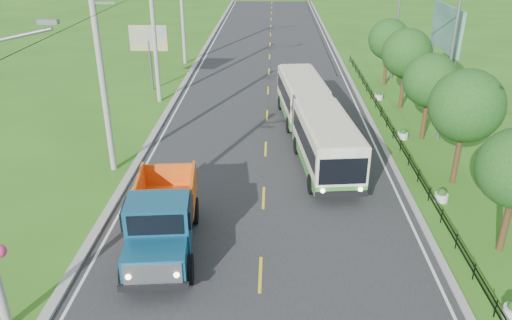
# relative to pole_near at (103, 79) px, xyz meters

# --- Properties ---
(ground) EXTENTS (240.00, 240.00, 0.00)m
(ground) POSITION_rel_pole_near_xyz_m (8.26, -9.00, -5.09)
(ground) COLOR #346718
(ground) RESTS_ON ground
(road) EXTENTS (14.00, 120.00, 0.02)m
(road) POSITION_rel_pole_near_xyz_m (8.26, 11.00, -5.08)
(road) COLOR #28282B
(road) RESTS_ON ground
(curb_left) EXTENTS (0.40, 120.00, 0.15)m
(curb_left) POSITION_rel_pole_near_xyz_m (1.06, 11.00, -5.02)
(curb_left) COLOR #9E9E99
(curb_left) RESTS_ON ground
(curb_right) EXTENTS (0.30, 120.00, 0.10)m
(curb_right) POSITION_rel_pole_near_xyz_m (15.41, 11.00, -5.04)
(curb_right) COLOR #9E9E99
(curb_right) RESTS_ON ground
(edge_line_left) EXTENTS (0.12, 120.00, 0.00)m
(edge_line_left) POSITION_rel_pole_near_xyz_m (1.61, 11.00, -5.07)
(edge_line_left) COLOR silver
(edge_line_left) RESTS_ON road
(edge_line_right) EXTENTS (0.12, 120.00, 0.00)m
(edge_line_right) POSITION_rel_pole_near_xyz_m (14.91, 11.00, -5.07)
(edge_line_right) COLOR silver
(edge_line_right) RESTS_ON road
(centre_dash) EXTENTS (0.12, 2.20, 0.00)m
(centre_dash) POSITION_rel_pole_near_xyz_m (8.26, -9.00, -5.07)
(centre_dash) COLOR yellow
(centre_dash) RESTS_ON road
(railing_right) EXTENTS (0.04, 40.00, 0.60)m
(railing_right) POSITION_rel_pole_near_xyz_m (16.26, 5.00, -4.79)
(railing_right) COLOR black
(railing_right) RESTS_ON ground
(pole_near) EXTENTS (3.51, 0.32, 10.00)m
(pole_near) POSITION_rel_pole_near_xyz_m (0.00, 0.00, 0.00)
(pole_near) COLOR gray
(pole_near) RESTS_ON ground
(pole_mid) EXTENTS (3.51, 0.32, 10.00)m
(pole_mid) POSITION_rel_pole_near_xyz_m (0.00, 12.00, 0.00)
(pole_mid) COLOR gray
(pole_mid) RESTS_ON ground
(pole_far) EXTENTS (3.51, 0.32, 10.00)m
(pole_far) POSITION_rel_pole_near_xyz_m (0.00, 24.00, 0.00)
(pole_far) COLOR gray
(pole_far) RESTS_ON ground
(tree_third) EXTENTS (3.60, 3.62, 6.00)m
(tree_third) POSITION_rel_pole_near_xyz_m (18.12, -0.86, -1.11)
(tree_third) COLOR #382314
(tree_third) RESTS_ON ground
(tree_fourth) EXTENTS (3.24, 3.31, 5.40)m
(tree_fourth) POSITION_rel_pole_near_xyz_m (18.12, 5.14, -1.51)
(tree_fourth) COLOR #382314
(tree_fourth) RESTS_ON ground
(tree_fifth) EXTENTS (3.48, 3.52, 5.80)m
(tree_fifth) POSITION_rel_pole_near_xyz_m (18.12, 11.14, -1.24)
(tree_fifth) COLOR #382314
(tree_fifth) RESTS_ON ground
(tree_back) EXTENTS (3.30, 3.36, 5.50)m
(tree_back) POSITION_rel_pole_near_xyz_m (18.12, 17.14, -1.44)
(tree_back) COLOR #382314
(tree_back) RESTS_ON ground
(streetlight_mid) EXTENTS (3.02, 0.20, 9.07)m
(streetlight_mid) POSITION_rel_pole_near_xyz_m (18.90, 5.00, -0.19)
(streetlight_mid) COLOR slate
(streetlight_mid) RESTS_ON ground
(streetlight_far) EXTENTS (3.02, 0.20, 9.07)m
(streetlight_far) POSITION_rel_pole_near_xyz_m (18.90, 19.00, -0.19)
(streetlight_far) COLOR slate
(streetlight_far) RESTS_ON ground
(planter_near) EXTENTS (0.64, 0.64, 0.67)m
(planter_near) POSITION_rel_pole_near_xyz_m (16.86, -3.00, -4.81)
(planter_near) COLOR silver
(planter_near) RESTS_ON ground
(planter_mid) EXTENTS (0.64, 0.64, 0.67)m
(planter_mid) POSITION_rel_pole_near_xyz_m (16.86, 5.00, -4.81)
(planter_mid) COLOR silver
(planter_mid) RESTS_ON ground
(planter_far) EXTENTS (0.64, 0.64, 0.67)m
(planter_far) POSITION_rel_pole_near_xyz_m (16.86, 13.00, -4.81)
(planter_far) COLOR silver
(planter_far) RESTS_ON ground
(billboard_left) EXTENTS (3.00, 0.20, 5.20)m
(billboard_left) POSITION_rel_pole_near_xyz_m (-1.24, 15.00, -1.23)
(billboard_left) COLOR slate
(billboard_left) RESTS_ON ground
(billboard_right) EXTENTS (0.24, 6.00, 7.30)m
(billboard_right) POSITION_rel_pole_near_xyz_m (20.56, 11.00, 0.25)
(billboard_right) COLOR slate
(billboard_right) RESTS_ON ground
(bus) EXTENTS (4.16, 15.65, 2.99)m
(bus) POSITION_rel_pole_near_xyz_m (11.08, 3.94, -3.30)
(bus) COLOR #388234
(bus) RESTS_ON ground
(dump_truck) EXTENTS (3.14, 6.83, 2.78)m
(dump_truck) POSITION_rel_pole_near_xyz_m (4.27, -7.41, -3.52)
(dump_truck) COLOR navy
(dump_truck) RESTS_ON ground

